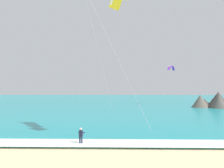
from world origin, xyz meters
name	(u,v)px	position (x,y,z in m)	size (l,w,h in m)	color
sea	(109,101)	(0.00, 73.48, 0.10)	(200.00, 120.00, 0.20)	teal
surf_foam	(89,143)	(0.00, 14.48, 0.22)	(200.00, 2.83, 0.04)	white
surfboard	(81,145)	(-0.73, 14.32, 0.03)	(0.76, 1.46, 0.09)	white
kitesurfer	(81,136)	(-0.72, 14.34, 0.94)	(0.60, 0.60, 1.69)	#191E38
kite_distant	(171,67)	(18.72, 57.73, 11.19)	(2.86, 3.47, 1.42)	purple
headland_right	(213,101)	(27.21, 49.96, 1.82)	(9.84, 7.76, 4.22)	#665B51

